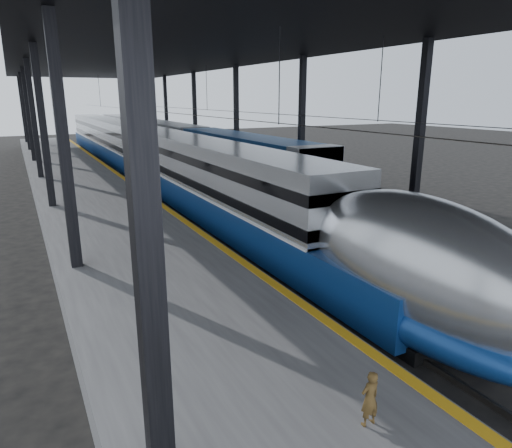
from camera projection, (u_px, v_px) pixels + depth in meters
ground at (303, 317)px, 13.93m from camera, size 160.00×160.00×0.00m
platform at (86, 194)px, 29.30m from camera, size 6.00×80.00×1.00m
yellow_strip at (129, 182)px, 30.42m from camera, size 0.30×80.00×0.01m
rails at (203, 189)px, 32.99m from camera, size 6.52×80.00×0.16m
canopy at (161, 55)px, 29.41m from camera, size 18.00×75.00×9.47m
tgv_train at (148, 157)px, 35.80m from camera, size 2.93×65.20×4.20m
second_train at (168, 142)px, 47.51m from camera, size 2.88×56.05×3.97m
child at (370, 398)px, 7.76m from camera, size 0.38×0.26×1.03m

